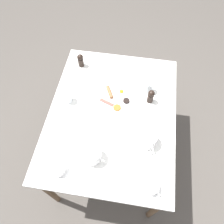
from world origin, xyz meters
name	(u,v)px	position (x,y,z in m)	size (l,w,h in m)	color
ground_plane	(112,150)	(0.00, 0.00, 0.00)	(8.00, 8.00, 0.00)	#4C4742
table	(112,118)	(0.00, 0.00, 0.66)	(0.91, 1.17, 0.73)	white
breakfast_plate	(116,99)	(0.01, 0.12, 0.74)	(0.29, 0.29, 0.04)	white
teapot_near	(147,139)	(0.26, -0.18, 0.78)	(0.12, 0.20, 0.13)	white
teapot_far	(92,154)	(-0.07, -0.34, 0.78)	(0.20, 0.12, 0.13)	white
teacup_with_saucer_left	(151,188)	(0.31, -0.48, 0.76)	(0.14, 0.14, 0.06)	white
teacup_with_saucer_right	(59,170)	(-0.26, -0.46, 0.76)	(0.14, 0.14, 0.06)	white
water_glass_tall	(67,97)	(-0.34, 0.06, 0.78)	(0.07, 0.07, 0.10)	white
water_glass_short	(149,87)	(0.24, 0.25, 0.78)	(0.07, 0.07, 0.10)	white
pepper_grinder	(151,96)	(0.26, 0.15, 0.79)	(0.05, 0.05, 0.12)	black
salt_grinder	(81,60)	(-0.32, 0.42, 0.79)	(0.05, 0.05, 0.12)	black
napkin_folded	(122,73)	(0.02, 0.38, 0.73)	(0.18, 0.18, 0.01)	white
fork_by_plate	(147,72)	(0.22, 0.43, 0.73)	(0.03, 0.17, 0.00)	silver
knife_by_plate	(83,121)	(-0.19, -0.10, 0.73)	(0.22, 0.04, 0.00)	silver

